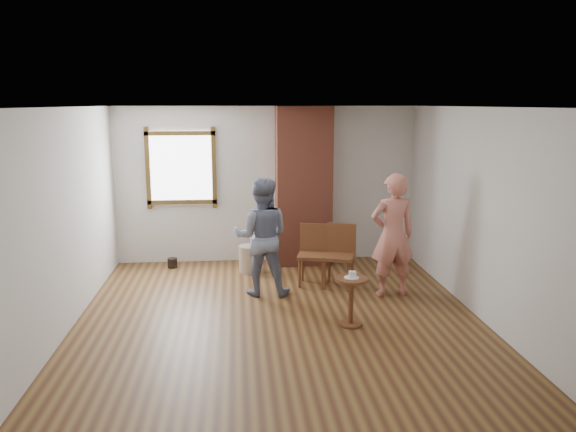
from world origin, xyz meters
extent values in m
plane|color=brown|center=(0.00, 0.00, 0.00)|extent=(5.50, 5.50, 0.00)
cube|color=silver|center=(0.00, 2.75, 1.30)|extent=(5.00, 0.04, 2.60)
cube|color=silver|center=(-2.50, 0.00, 1.30)|extent=(0.04, 5.50, 2.60)
cube|color=silver|center=(2.50, 0.00, 1.30)|extent=(0.04, 5.50, 2.60)
cube|color=white|center=(0.00, 0.00, 2.60)|extent=(5.00, 5.50, 0.04)
cube|color=brown|center=(-1.40, 2.71, 1.60)|extent=(1.14, 0.06, 1.34)
cube|color=white|center=(-1.40, 2.73, 1.60)|extent=(1.00, 0.02, 1.20)
cube|color=#AA523C|center=(0.60, 2.50, 1.30)|extent=(0.90, 0.50, 2.60)
cylinder|color=tan|center=(-0.32, 2.03, 0.22)|extent=(0.34, 0.34, 0.43)
cylinder|color=black|center=(-1.57, 2.40, 0.08)|extent=(0.17, 0.17, 0.16)
cube|color=brown|center=(0.59, 1.31, 0.44)|extent=(0.50, 0.50, 0.05)
cylinder|color=brown|center=(0.39, 1.18, 0.22)|extent=(0.04, 0.04, 0.44)
cylinder|color=brown|center=(0.72, 1.10, 0.22)|extent=(0.04, 0.04, 0.44)
cylinder|color=brown|center=(0.47, 1.51, 0.22)|extent=(0.04, 0.04, 0.44)
cylinder|color=brown|center=(0.80, 1.43, 0.22)|extent=(0.04, 0.04, 0.44)
cube|color=brown|center=(0.64, 1.49, 0.67)|extent=(0.41, 0.14, 0.44)
cube|color=brown|center=(0.96, 1.17, 0.46)|extent=(0.55, 0.55, 0.05)
cylinder|color=brown|center=(0.74, 1.07, 0.23)|extent=(0.04, 0.04, 0.46)
cylinder|color=brown|center=(1.06, 0.95, 0.23)|extent=(0.04, 0.04, 0.46)
cylinder|color=brown|center=(0.86, 1.39, 0.23)|extent=(0.04, 0.04, 0.46)
cylinder|color=brown|center=(1.18, 1.27, 0.23)|extent=(0.04, 0.04, 0.46)
cube|color=brown|center=(1.03, 1.35, 0.68)|extent=(0.41, 0.19, 0.46)
cylinder|color=brown|center=(0.85, -0.27, 0.58)|extent=(0.40, 0.40, 0.04)
cylinder|color=brown|center=(0.85, -0.27, 0.29)|extent=(0.06, 0.06, 0.54)
cylinder|color=brown|center=(0.85, -0.27, 0.01)|extent=(0.28, 0.28, 0.03)
cylinder|color=white|center=(0.85, -0.27, 0.60)|extent=(0.18, 0.18, 0.01)
cube|color=white|center=(0.86, -0.27, 0.64)|extent=(0.08, 0.07, 0.06)
imported|color=#16203E|center=(-0.17, 0.99, 0.82)|extent=(0.87, 0.72, 1.65)
imported|color=#D17868|center=(1.63, 0.76, 0.86)|extent=(0.67, 0.48, 1.72)
camera|label=1|loc=(-0.50, -6.58, 2.64)|focal=35.00mm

